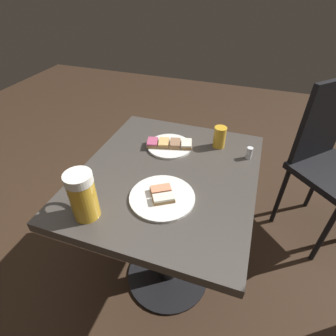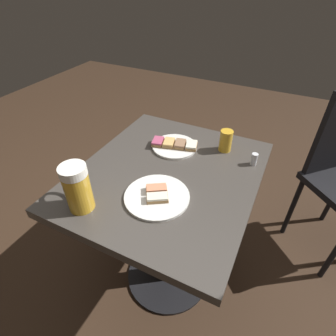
{
  "view_description": "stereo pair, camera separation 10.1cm",
  "coord_description": "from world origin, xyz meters",
  "views": [
    {
      "loc": [
        -0.26,
        0.76,
        1.38
      ],
      "look_at": [
        0.0,
        0.0,
        0.75
      ],
      "focal_mm": 28.35,
      "sensor_mm": 36.0,
      "label": 1
    },
    {
      "loc": [
        -0.35,
        0.72,
        1.38
      ],
      "look_at": [
        0.0,
        0.0,
        0.75
      ],
      "focal_mm": 28.35,
      "sensor_mm": 36.0,
      "label": 2
    }
  ],
  "objects": [
    {
      "name": "beer_mug",
      "position": [
        0.18,
        0.29,
        0.81
      ],
      "size": [
        0.13,
        0.09,
        0.17
      ],
      "color": "gold",
      "rests_on": "cafe_table"
    },
    {
      "name": "plate_near",
      "position": [
        0.05,
        -0.17,
        0.74
      ],
      "size": [
        0.2,
        0.19,
        0.03
      ],
      "color": "white",
      "rests_on": "cafe_table"
    },
    {
      "name": "cafe_chair",
      "position": [
        -0.71,
        -0.64,
        0.53
      ],
      "size": [
        0.54,
        0.54,
        0.93
      ],
      "rotation": [
        0.0,
        0.0,
        0.8
      ],
      "color": "black",
      "rests_on": "ground_plane"
    },
    {
      "name": "salt_shaker",
      "position": [
        -0.28,
        -0.2,
        0.76
      ],
      "size": [
        0.03,
        0.03,
        0.05
      ],
      "primitive_type": "cylinder",
      "color": "silver",
      "rests_on": "cafe_table"
    },
    {
      "name": "cafe_table",
      "position": [
        0.0,
        0.0,
        0.56
      ],
      "size": [
        0.67,
        0.77,
        0.73
      ],
      "color": "black",
      "rests_on": "ground_plane"
    },
    {
      "name": "plate_far",
      "position": [
        -0.03,
        0.14,
        0.74
      ],
      "size": [
        0.23,
        0.23,
        0.03
      ],
      "color": "white",
      "rests_on": "cafe_table"
    },
    {
      "name": "beer_glass_small",
      "position": [
        -0.15,
        -0.25,
        0.78
      ],
      "size": [
        0.05,
        0.05,
        0.09
      ],
      "primitive_type": "cylinder",
      "color": "gold",
      "rests_on": "cafe_table"
    },
    {
      "name": "ground_plane",
      "position": [
        0.0,
        0.0,
        0.0
      ],
      "size": [
        6.0,
        6.0,
        0.0
      ],
      "primitive_type": "plane",
      "color": "#382619"
    }
  ]
}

